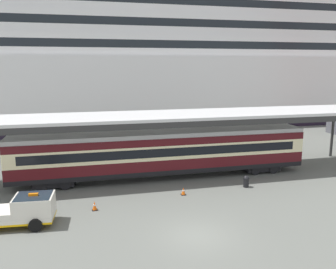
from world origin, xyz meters
The scene contains 8 objects.
ground_plane centered at (0.00, 0.00, 0.00)m, with size 400.00×400.00×0.00m, color #60635D.
cruise_ship centered at (10.16, 46.05, 14.29)m, with size 157.12×28.29×40.89m.
platform_canopy centered at (0.54, 11.41, 5.31)m, with size 46.27×5.94×5.55m.
train_carriage centered at (0.54, 10.99, 2.31)m, with size 25.29×2.81×4.11m.
service_truck centered at (-10.14, 3.89, 0.99)m, with size 5.34×2.56×2.02m.
traffic_cone_near centered at (-5.57, 5.21, 0.31)m, with size 0.36×0.36×0.64m.
traffic_cone_mid centered at (1.09, 6.58, 0.30)m, with size 0.36×0.36×0.60m.
quay_bollard centered at (6.48, 7.07, 0.52)m, with size 0.48×0.48×0.96m.
Camera 1 is at (-6.11, -18.02, 9.65)m, focal length 38.04 mm.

